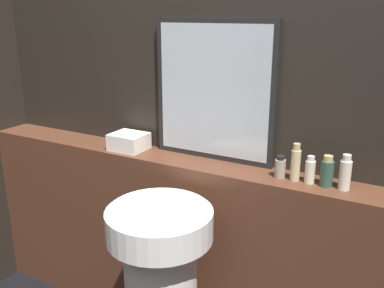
{
  "coord_description": "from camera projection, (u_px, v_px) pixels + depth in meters",
  "views": [
    {
      "loc": [
        0.88,
        -0.28,
        1.69
      ],
      "look_at": [
        -0.02,
        1.33,
        1.11
      ],
      "focal_mm": 40.0,
      "sensor_mm": 36.0,
      "label": 1
    }
  ],
  "objects": [
    {
      "name": "hand_soap_bottle",
      "position": [
        345.0,
        174.0,
        1.74
      ],
      "size": [
        0.05,
        0.05,
        0.15
      ],
      "color": "beige",
      "rests_on": "vanity_counter"
    },
    {
      "name": "lotion_bottle",
      "position": [
        310.0,
        171.0,
        1.81
      ],
      "size": [
        0.04,
        0.04,
        0.12
      ],
      "color": "beige",
      "rests_on": "vanity_counter"
    },
    {
      "name": "towel_stack",
      "position": [
        129.0,
        141.0,
        2.25
      ],
      "size": [
        0.18,
        0.16,
        0.09
      ],
      "color": "silver",
      "rests_on": "vanity_counter"
    },
    {
      "name": "shampoo_bottle",
      "position": [
        280.0,
        167.0,
        1.87
      ],
      "size": [
        0.05,
        0.05,
        0.1
      ],
      "color": "gray",
      "rests_on": "vanity_counter"
    },
    {
      "name": "wall_back",
      "position": [
        220.0,
        104.0,
        2.09
      ],
      "size": [
        8.0,
        0.06,
        2.5
      ],
      "color": "black",
      "rests_on": "ground_plane"
    },
    {
      "name": "vanity_counter",
      "position": [
        205.0,
        253.0,
        2.2
      ],
      "size": [
        2.74,
        0.22,
        0.99
      ],
      "color": "#512D1E",
      "rests_on": "ground_plane"
    },
    {
      "name": "body_wash_bottle",
      "position": [
        327.0,
        172.0,
        1.77
      ],
      "size": [
        0.05,
        0.05,
        0.13
      ],
      "color": "#2D4C3D",
      "rests_on": "vanity_counter"
    },
    {
      "name": "mirror",
      "position": [
        214.0,
        91.0,
        2.03
      ],
      "size": [
        0.62,
        0.03,
        0.67
      ],
      "color": "black",
      "rests_on": "vanity_counter"
    },
    {
      "name": "conditioner_bottle",
      "position": [
        296.0,
        163.0,
        1.83
      ],
      "size": [
        0.04,
        0.04,
        0.17
      ],
      "color": "#C6B284",
      "rests_on": "vanity_counter"
    }
  ]
}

